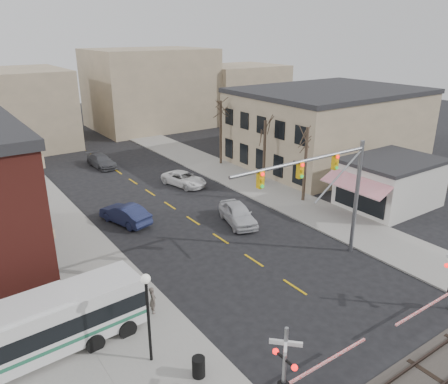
{
  "coord_description": "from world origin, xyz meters",
  "views": [
    {
      "loc": [
        -16.61,
        -14.3,
        14.72
      ],
      "look_at": [
        0.59,
        10.39,
        3.5
      ],
      "focal_mm": 35.0,
      "sensor_mm": 36.0,
      "label": 1
    }
  ],
  "objects_px": {
    "transit_bus": "(21,334)",
    "traffic_signal_mast": "(329,181)",
    "rr_crossing_west": "(292,366)",
    "car_d": "(102,161)",
    "street_lamp": "(147,301)",
    "car_a": "(238,214)",
    "pedestrian_near": "(153,300)",
    "pedestrian_far": "(94,287)",
    "trash_bin": "(199,367)",
    "car_b": "(125,214)",
    "car_c": "(184,179)"
  },
  "relations": [
    {
      "from": "street_lamp",
      "to": "pedestrian_far",
      "type": "distance_m",
      "value": 6.73
    },
    {
      "from": "car_b",
      "to": "car_c",
      "type": "xyz_separation_m",
      "value": [
        8.46,
        5.2,
        -0.11
      ]
    },
    {
      "from": "car_d",
      "to": "rr_crossing_west",
      "type": "bearing_deg",
      "value": -102.97
    },
    {
      "from": "street_lamp",
      "to": "rr_crossing_west",
      "type": "bearing_deg",
      "value": -56.36
    },
    {
      "from": "traffic_signal_mast",
      "to": "car_c",
      "type": "distance_m",
      "value": 19.45
    },
    {
      "from": "car_a",
      "to": "car_c",
      "type": "xyz_separation_m",
      "value": [
        1.01,
        10.4,
        -0.14
      ]
    },
    {
      "from": "car_b",
      "to": "pedestrian_near",
      "type": "distance_m",
      "value": 12.74
    },
    {
      "from": "pedestrian_near",
      "to": "street_lamp",
      "type": "bearing_deg",
      "value": 171.02
    },
    {
      "from": "pedestrian_near",
      "to": "rr_crossing_west",
      "type": "bearing_deg",
      "value": -148.78
    },
    {
      "from": "pedestrian_near",
      "to": "pedestrian_far",
      "type": "xyz_separation_m",
      "value": [
        -2.21,
        2.96,
        0.04
      ]
    },
    {
      "from": "traffic_signal_mast",
      "to": "trash_bin",
      "type": "height_order",
      "value": "traffic_signal_mast"
    },
    {
      "from": "car_d",
      "to": "pedestrian_near",
      "type": "relative_size",
      "value": 3.09
    },
    {
      "from": "car_b",
      "to": "transit_bus",
      "type": "bearing_deg",
      "value": 34.8
    },
    {
      "from": "traffic_signal_mast",
      "to": "trash_bin",
      "type": "bearing_deg",
      "value": -161.52
    },
    {
      "from": "transit_bus",
      "to": "street_lamp",
      "type": "relative_size",
      "value": 2.53
    },
    {
      "from": "car_c",
      "to": "rr_crossing_west",
      "type": "bearing_deg",
      "value": -124.43
    },
    {
      "from": "car_c",
      "to": "transit_bus",
      "type": "bearing_deg",
      "value": -150.24
    },
    {
      "from": "trash_bin",
      "to": "car_c",
      "type": "distance_m",
      "value": 26.03
    },
    {
      "from": "pedestrian_far",
      "to": "street_lamp",
      "type": "bearing_deg",
      "value": -138.58
    },
    {
      "from": "car_a",
      "to": "pedestrian_near",
      "type": "xyz_separation_m",
      "value": [
        -10.99,
        -7.04,
        0.08
      ]
    },
    {
      "from": "rr_crossing_west",
      "to": "pedestrian_far",
      "type": "distance_m",
      "value": 12.54
    },
    {
      "from": "car_a",
      "to": "car_d",
      "type": "xyz_separation_m",
      "value": [
        -3.55,
        21.24,
        -0.12
      ]
    },
    {
      "from": "rr_crossing_west",
      "to": "car_a",
      "type": "height_order",
      "value": "rr_crossing_west"
    },
    {
      "from": "rr_crossing_west",
      "to": "car_b",
      "type": "xyz_separation_m",
      "value": [
        1.59,
        21.07,
        -1.17
      ]
    },
    {
      "from": "pedestrian_near",
      "to": "car_d",
      "type": "bearing_deg",
      "value": 4.01
    },
    {
      "from": "traffic_signal_mast",
      "to": "trash_bin",
      "type": "relative_size",
      "value": 11.18
    },
    {
      "from": "transit_bus",
      "to": "car_c",
      "type": "distance_m",
      "value": 25.54
    },
    {
      "from": "rr_crossing_west",
      "to": "car_d",
      "type": "height_order",
      "value": "rr_crossing_west"
    },
    {
      "from": "rr_crossing_west",
      "to": "car_d",
      "type": "xyz_separation_m",
      "value": [
        5.5,
        37.1,
        -1.26
      ]
    },
    {
      "from": "trash_bin",
      "to": "car_b",
      "type": "bearing_deg",
      "value": 77.34
    },
    {
      "from": "car_d",
      "to": "pedestrian_near",
      "type": "xyz_separation_m",
      "value": [
        -7.45,
        -28.27,
        0.2
      ]
    },
    {
      "from": "car_c",
      "to": "street_lamp",
      "type": "bearing_deg",
      "value": -137.01
    },
    {
      "from": "trash_bin",
      "to": "pedestrian_near",
      "type": "bearing_deg",
      "value": 85.52
    },
    {
      "from": "street_lamp",
      "to": "car_a",
      "type": "xyz_separation_m",
      "value": [
        12.73,
        10.33,
        -2.56
      ]
    },
    {
      "from": "pedestrian_far",
      "to": "car_c",
      "type": "bearing_deg",
      "value": -7.36
    },
    {
      "from": "traffic_signal_mast",
      "to": "car_a",
      "type": "xyz_separation_m",
      "value": [
        -0.84,
        8.37,
        -4.95
      ]
    },
    {
      "from": "street_lamp",
      "to": "car_c",
      "type": "bearing_deg",
      "value": 56.47
    },
    {
      "from": "car_a",
      "to": "car_b",
      "type": "distance_m",
      "value": 9.09
    },
    {
      "from": "street_lamp",
      "to": "traffic_signal_mast",
      "type": "bearing_deg",
      "value": 8.23
    },
    {
      "from": "car_b",
      "to": "pedestrian_near",
      "type": "height_order",
      "value": "pedestrian_near"
    },
    {
      "from": "rr_crossing_west",
      "to": "car_a",
      "type": "distance_m",
      "value": 18.3
    },
    {
      "from": "car_a",
      "to": "rr_crossing_west",
      "type": "bearing_deg",
      "value": -104.25
    },
    {
      "from": "car_b",
      "to": "pedestrian_near",
      "type": "xyz_separation_m",
      "value": [
        -3.54,
        -12.24,
        0.11
      ]
    },
    {
      "from": "rr_crossing_west",
      "to": "traffic_signal_mast",
      "type": "bearing_deg",
      "value": 37.17
    },
    {
      "from": "rr_crossing_west",
      "to": "pedestrian_near",
      "type": "relative_size",
      "value": 3.57
    },
    {
      "from": "traffic_signal_mast",
      "to": "pedestrian_near",
      "type": "relative_size",
      "value": 6.83
    },
    {
      "from": "pedestrian_far",
      "to": "traffic_signal_mast",
      "type": "bearing_deg",
      "value": -69.89
    },
    {
      "from": "transit_bus",
      "to": "traffic_signal_mast",
      "type": "distance_m",
      "value": 18.92
    },
    {
      "from": "transit_bus",
      "to": "traffic_signal_mast",
      "type": "height_order",
      "value": "traffic_signal_mast"
    },
    {
      "from": "trash_bin",
      "to": "car_d",
      "type": "xyz_separation_m",
      "value": [
        7.87,
        33.7,
        0.1
      ]
    }
  ]
}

